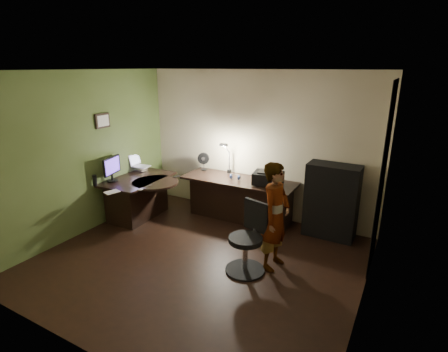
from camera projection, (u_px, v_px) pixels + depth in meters
The scene contains 27 objects.
floor at pixel (198, 261), 5.17m from camera, with size 4.50×4.00×0.01m, color black.
ceiling at pixel (194, 70), 4.36m from camera, with size 4.50×4.00×0.01m, color silver.
wall_back at pixel (256, 146), 6.44m from camera, with size 4.50×0.01×2.70m, color tan.
wall_front at pixel (72, 231), 3.09m from camera, with size 4.50×0.01×2.70m, color tan.
wall_left at pixel (83, 154), 5.81m from camera, with size 0.01×4.00×2.70m, color tan.
wall_right at pixel (373, 204), 3.72m from camera, with size 0.01×4.00×2.70m, color tan.
green_wall_overlay at pixel (84, 154), 5.80m from camera, with size 0.00×4.00×2.70m, color #4F642E.
arched_doorway at pixel (382, 179), 4.70m from camera, with size 0.01×0.90×2.60m, color black.
french_door at pixel (360, 251), 3.36m from camera, with size 0.02×0.92×2.10m, color white.
framed_picture at pixel (102, 121), 6.02m from camera, with size 0.04×0.30×0.25m, color black.
desk_left at pixel (139, 198), 6.56m from camera, with size 0.82×1.34×0.77m, color black.
desk_right at pixel (239, 200), 6.45m from camera, with size 2.09×0.73×0.78m, color black.
cabinet at pixel (331, 201), 5.76m from camera, with size 0.83×0.42×1.25m, color black.
laptop_stand at pixel (141, 168), 6.86m from camera, with size 0.22×0.18×0.09m, color silver.
laptop at pixel (141, 161), 6.81m from camera, with size 0.34×0.32×0.23m, color silver.
monitor at pixel (112, 172), 6.22m from camera, with size 0.10×0.49×0.32m, color black.
mouse at pixel (141, 189), 5.78m from camera, with size 0.06×0.09×0.03m, color silver.
phone at pixel (177, 176), 6.50m from camera, with size 0.07×0.13×0.01m, color black.
pen at pixel (149, 186), 6.00m from camera, with size 0.01×0.13×0.01m, color black.
speaker at pixel (95, 180), 5.99m from camera, with size 0.07×0.07×0.19m, color black.
notepad at pixel (112, 192), 5.70m from camera, with size 0.16×0.23×0.01m, color silver.
desk_fan at pixel (204, 161), 6.80m from camera, with size 0.23×0.12×0.35m, color black.
headphones at pixel (235, 176), 6.29m from camera, with size 0.20×0.08×0.10m, color navy.
printer at pixel (268, 177), 6.03m from camera, with size 0.50×0.39×0.22m, color black.
desk_lamp at pixel (229, 156), 6.58m from camera, with size 0.16×0.29×0.64m, color black.
office_chair at pixel (246, 239), 4.76m from camera, with size 0.55×0.55×0.99m, color black.
person at pixel (275, 216), 4.81m from camera, with size 0.55×0.37×1.54m, color #D8A88C.
Camera 1 is at (2.54, -3.80, 2.75)m, focal length 28.00 mm.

